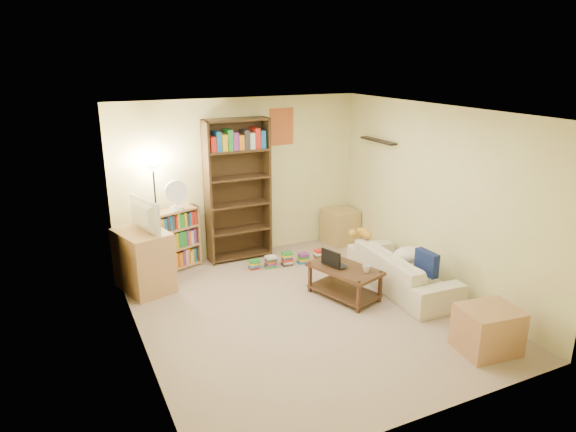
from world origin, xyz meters
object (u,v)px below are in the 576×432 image
at_px(coffee_table, 344,278).
at_px(tall_bookshelf, 238,187).
at_px(short_bookshelf, 175,239).
at_px(side_table, 340,226).
at_px(desk_fan, 176,194).
at_px(mug, 366,269).
at_px(laptop, 337,263).
at_px(tabby_cat, 362,233).
at_px(television, 140,216).
at_px(tv_stand, 144,261).
at_px(end_cabinet, 488,330).
at_px(floor_lamp, 154,186).
at_px(sofa, 402,270).

height_order(coffee_table, tall_bookshelf, tall_bookshelf).
height_order(short_bookshelf, side_table, short_bookshelf).
bearing_deg(desk_fan, mug, -48.15).
distance_m(laptop, side_table, 2.02).
bearing_deg(desk_fan, tabby_cat, -27.76).
bearing_deg(television, tv_stand, -106.42).
xyz_separation_m(coffee_table, laptop, (-0.04, 0.13, 0.16)).
distance_m(laptop, tall_bookshelf, 2.07).
relative_size(laptop, desk_fan, 0.95).
xyz_separation_m(tv_stand, tall_bookshelf, (1.58, 0.53, 0.75)).
bearing_deg(desk_fan, short_bookshelf, 138.99).
height_order(short_bookshelf, end_cabinet, short_bookshelf).
relative_size(short_bookshelf, floor_lamp, 0.57).
bearing_deg(television, tall_bookshelf, -87.82).
height_order(coffee_table, mug, mug).
xyz_separation_m(sofa, tabby_cat, (-0.20, 0.72, 0.34)).
relative_size(tabby_cat, tv_stand, 0.50).
height_order(tall_bookshelf, side_table, tall_bookshelf).
bearing_deg(end_cabinet, tv_stand, 133.99).
bearing_deg(laptop, mug, -168.74).
xyz_separation_m(short_bookshelf, end_cabinet, (2.52, -3.72, -0.21)).
xyz_separation_m(laptop, side_table, (1.07, 1.71, -0.15)).
height_order(mug, tall_bookshelf, tall_bookshelf).
height_order(television, side_table, television).
height_order(coffee_table, end_cabinet, end_cabinet).
height_order(tall_bookshelf, end_cabinet, tall_bookshelf).
bearing_deg(tall_bookshelf, tv_stand, -161.37).
distance_m(sofa, side_table, 1.96).
relative_size(laptop, short_bookshelf, 0.45).
bearing_deg(sofa, floor_lamp, 58.05).
bearing_deg(laptop, side_table, -48.07).
bearing_deg(sofa, side_table, -2.06).
bearing_deg(side_table, floor_lamp, 178.45).
height_order(tv_stand, end_cabinet, tv_stand).
distance_m(laptop, end_cabinet, 2.08).
relative_size(laptop, tv_stand, 0.50).
bearing_deg(laptop, desk_fan, 28.52).
bearing_deg(tall_bookshelf, end_cabinet, -68.10).
bearing_deg(mug, laptop, 117.18).
distance_m(laptop, short_bookshelf, 2.51).
bearing_deg(television, floor_lamp, -47.46).
bearing_deg(side_table, tall_bookshelf, 177.37).
relative_size(sofa, tall_bookshelf, 0.85).
bearing_deg(tv_stand, short_bookshelf, 27.01).
height_order(desk_fan, floor_lamp, floor_lamp).
xyz_separation_m(television, short_bookshelf, (0.56, 0.53, -0.60)).
xyz_separation_m(coffee_table, tall_bookshelf, (-0.78, 1.92, 0.89)).
distance_m(sofa, floor_lamp, 3.69).
bearing_deg(floor_lamp, end_cabinet, -53.47).
height_order(laptop, end_cabinet, end_cabinet).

